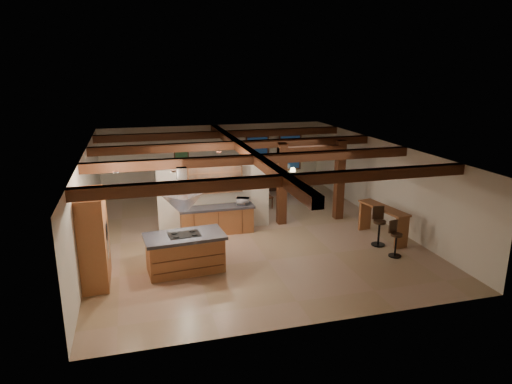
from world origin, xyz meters
TOP-DOWN VIEW (x-y plane):
  - ground at (0.00, 0.00)m, footprint 12.00×12.00m
  - room_walls at (0.00, 0.00)m, footprint 12.00×12.00m
  - ceiling_beams at (0.00, 0.00)m, footprint 10.00×12.00m
  - timber_posts at (2.50, 0.50)m, footprint 2.50×0.30m
  - partition_wall at (-1.00, 0.50)m, footprint 3.80×0.18m
  - pantry_cabinet at (-4.67, -2.60)m, footprint 0.67×1.60m
  - back_counter at (-1.00, 0.11)m, footprint 2.50×0.66m
  - upper_display_cabinet at (-1.00, 0.31)m, footprint 1.80×0.36m
  - range_hood at (-2.37, -2.54)m, footprint 1.10×1.10m
  - back_windows at (2.80, 5.93)m, footprint 2.70×0.07m
  - framed_art at (-1.50, 5.94)m, footprint 0.65×0.05m
  - recessed_cans at (-2.53, -1.93)m, footprint 3.16×2.46m
  - kitchen_island at (-2.37, -2.54)m, footprint 2.23×1.32m
  - dining_table at (0.60, 2.97)m, footprint 1.98×1.35m
  - sofa at (3.20, 5.17)m, footprint 2.10×1.01m
  - microwave at (-0.10, 0.11)m, footprint 0.48×0.39m
  - bar_counter at (4.10, -1.76)m, footprint 0.82×2.07m
  - side_table at (3.61, 5.50)m, footprint 0.50×0.50m
  - table_lamp at (3.61, 5.50)m, footprint 0.27×0.27m
  - bar_stool_a at (3.71, -3.15)m, footprint 0.39×0.40m
  - bar_stool_b at (3.70, -2.23)m, footprint 0.43×0.45m
  - dining_chairs at (0.60, 2.97)m, footprint 2.09×2.09m

SIDE VIEW (x-z plane):
  - ground at x=0.00m, z-range 0.00..0.00m
  - side_table at x=3.61m, z-range 0.00..0.51m
  - sofa at x=3.20m, z-range 0.00..0.59m
  - dining_table at x=0.60m, z-range 0.00..0.64m
  - back_counter at x=-1.00m, z-range 0.01..0.95m
  - kitchen_island at x=-2.37m, z-range 0.00..1.07m
  - bar_stool_a at x=3.71m, z-range 0.01..1.09m
  - dining_chairs at x=0.60m, z-range 0.01..1.20m
  - bar_stool_b at x=3.70m, z-range 0.01..1.23m
  - bar_counter at x=4.10m, z-range 0.18..1.25m
  - table_lamp at x=3.61m, z-range 0.58..0.90m
  - microwave at x=-0.10m, z-range 0.94..1.17m
  - partition_wall at x=-1.00m, z-range 0.00..2.20m
  - pantry_cabinet at x=-4.67m, z-range 0.00..2.40m
  - back_windows at x=2.80m, z-range 0.65..2.35m
  - framed_art at x=-1.50m, z-range 1.27..2.12m
  - timber_posts at x=2.50m, z-range 0.31..3.21m
  - room_walls at x=0.00m, z-range -4.22..7.78m
  - range_hood at x=-2.37m, z-range 1.08..2.48m
  - upper_display_cabinet at x=-1.00m, z-range 1.37..2.33m
  - ceiling_beams at x=0.00m, z-range 2.62..2.90m
  - recessed_cans at x=-2.53m, z-range 2.85..2.89m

